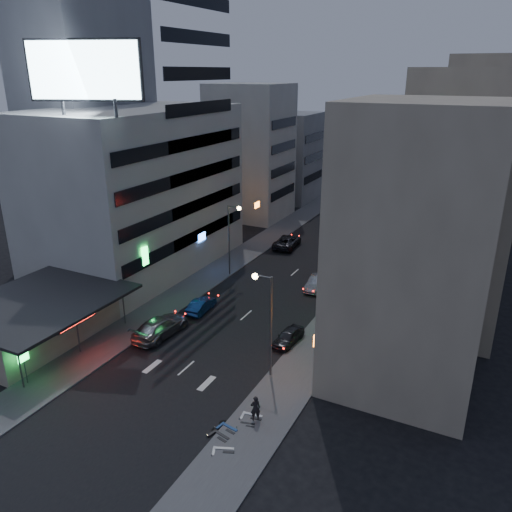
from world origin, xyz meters
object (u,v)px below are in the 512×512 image
Objects in this scene: parked_car_left at (287,241)px; scooter_silver_a at (235,440)px; parked_car_right_far at (349,267)px; scooter_blue at (238,423)px; scooter_black_b at (256,417)px; road_car_silver at (160,326)px; person at (255,408)px; road_car_blue at (201,305)px; scooter_black_a at (230,431)px; parked_car_right_near at (288,337)px; parked_car_right_mid at (316,283)px; scooter_silver_b at (263,408)px.

scooter_silver_a is (11.93, -35.69, -0.07)m from parked_car_left.
parked_car_right_far is 29.24m from scooter_blue.
parked_car_right_far reaches higher than scooter_blue.
parked_car_right_far is 2.63× the size of scooter_blue.
scooter_blue is 1.27m from scooter_black_b.
scooter_blue reaches higher than scooter_silver_a.
scooter_silver_a is at bearing 145.81° from road_car_silver.
scooter_blue is at bearing 31.31° from person.
person is 1.52m from scooter_blue.
road_car_blue is (0.05, -20.83, -0.14)m from parked_car_left.
scooter_blue is at bearing 7.38° from scooter_black_a.
person is at bearing 155.15° from road_car_silver.
parked_car_left is at bearing 29.31° from scooter_blue.
person is (11.84, -11.98, 0.38)m from road_car_blue.
parked_car_left is at bearing 6.47° from scooter_black_b.
scooter_black_b is (2.20, -10.51, -0.02)m from parked_car_right_near.
road_car_silver is (-0.67, -5.50, 0.20)m from road_car_blue.
parked_car_right_near is at bearing -82.76° from parked_car_right_mid.
scooter_silver_a is (0.04, -2.88, -0.31)m from person.
parked_car_right_far is 2.82× the size of person.
parked_car_right_far is 27.30m from scooter_silver_b.
parked_car_right_near is 9.97m from road_car_blue.
scooter_blue is (12.01, -7.89, -0.14)m from road_car_silver.
road_car_silver is 3.60× the size of scooter_black_b.
road_car_silver reaches higher than parked_car_right_far.
parked_car_right_near is 1.95× the size of scooter_blue.
road_car_blue is 17.20m from scooter_black_b.
parked_car_left is 34.44m from scooter_silver_b.
scooter_silver_a is at bearing 103.17° from parked_car_left.
person is 0.94× the size of scooter_silver_a.
scooter_blue reaches higher than parked_car_right_near.
parked_car_left is 1.11× the size of parked_car_right_far.
parked_car_right_near is 17.61m from parked_car_right_far.
scooter_silver_a reaches higher than road_car_blue.
road_car_blue is 5.54m from road_car_silver.
parked_car_left reaches higher than parked_car_right_far.
scooter_silver_a is 2.56m from scooter_black_b.
parked_car_right_near is 0.74× the size of parked_car_right_far.
person reaches higher than scooter_black_a.
parked_car_right_mid is 0.83× the size of parked_car_right_far.
parked_car_right_far is 30.75m from scooter_silver_a.
parked_car_left is at bearing 118.31° from parked_car_right_near.
road_car_silver is (-10.48, -3.70, 0.21)m from parked_car_right_near.
parked_car_right_mid is at bearing -119.35° from person.
parked_car_left is 11.06m from parked_car_right_far.
parked_car_right_near is 11.11m from road_car_silver.
scooter_black_a is (11.30, -35.11, -0.07)m from parked_car_left.
scooter_blue is at bearing 134.55° from scooter_black_b.
scooter_black_a is 0.86m from scooter_silver_a.
parked_car_right_near is at bearing -117.99° from person.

